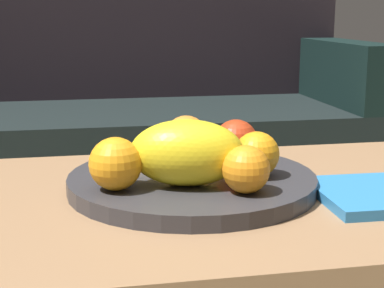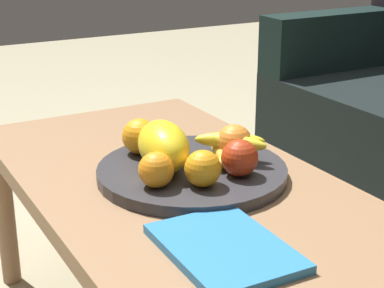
% 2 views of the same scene
% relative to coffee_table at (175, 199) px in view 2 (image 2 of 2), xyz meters
% --- Properties ---
extents(coffee_table, '(1.08, 0.59, 0.44)m').
position_rel_coffee_table_xyz_m(coffee_table, '(0.00, 0.00, 0.00)').
color(coffee_table, '#8B6645').
rests_on(coffee_table, ground_plane).
extents(fruit_bowl, '(0.40, 0.40, 0.03)m').
position_rel_coffee_table_xyz_m(fruit_bowl, '(0.02, 0.03, 0.06)').
color(fruit_bowl, '#303033').
rests_on(fruit_bowl, coffee_table).
extents(melon_large_front, '(0.19, 0.13, 0.10)m').
position_rel_coffee_table_xyz_m(melon_large_front, '(-0.00, -0.03, 0.13)').
color(melon_large_front, yellow).
rests_on(melon_large_front, fruit_bowl).
extents(orange_front, '(0.07, 0.07, 0.07)m').
position_rel_coffee_table_xyz_m(orange_front, '(0.12, 0.00, 0.11)').
color(orange_front, orange).
rests_on(orange_front, fruit_bowl).
extents(orange_left, '(0.08, 0.08, 0.08)m').
position_rel_coffee_table_xyz_m(orange_left, '(-0.11, -0.03, 0.11)').
color(orange_left, orange).
rests_on(orange_left, fruit_bowl).
extents(orange_right, '(0.08, 0.08, 0.08)m').
position_rel_coffee_table_xyz_m(orange_right, '(0.03, 0.13, 0.11)').
color(orange_right, orange).
rests_on(orange_right, fruit_bowl).
extents(orange_back, '(0.07, 0.07, 0.07)m').
position_rel_coffee_table_xyz_m(orange_back, '(0.08, -0.08, 0.11)').
color(orange_back, orange).
rests_on(orange_back, fruit_bowl).
extents(apple_front, '(0.08, 0.08, 0.08)m').
position_rel_coffee_table_xyz_m(apple_front, '(0.11, 0.09, 0.11)').
color(apple_front, '#AE3215').
rests_on(apple_front, fruit_bowl).
extents(banana_bunch, '(0.18, 0.14, 0.06)m').
position_rel_coffee_table_xyz_m(banana_bunch, '(0.02, 0.12, 0.10)').
color(banana_bunch, yellow).
rests_on(banana_bunch, fruit_bowl).
extents(magazine, '(0.25, 0.19, 0.02)m').
position_rel_coffee_table_xyz_m(magazine, '(0.32, -0.08, 0.06)').
color(magazine, '#2A75B5').
rests_on(magazine, coffee_table).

